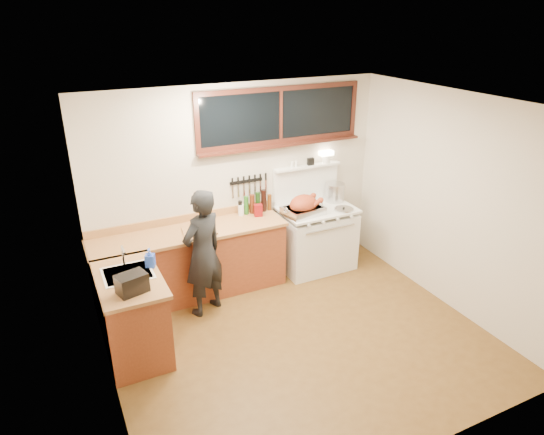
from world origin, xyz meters
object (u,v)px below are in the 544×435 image
cutting_board (200,227)px  man (203,253)px  vintage_stove (315,236)px  roast_turkey (304,207)px

cutting_board → man: bearing=-103.2°
vintage_stove → cutting_board: (-1.68, -0.04, 0.49)m
man → cutting_board: man is taller
roast_turkey → cutting_board: bearing=177.1°
vintage_stove → roast_turkey: 0.61m
man → cutting_board: 0.41m
vintage_stove → cutting_board: vintage_stove is taller
vintage_stove → roast_turkey: size_ratio=2.87×
cutting_board → roast_turkey: roast_turkey is taller
vintage_stove → roast_turkey: (-0.26, -0.11, 0.54)m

